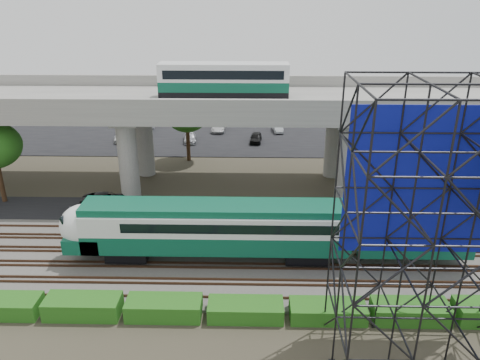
{
  "coord_description": "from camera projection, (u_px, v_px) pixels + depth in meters",
  "views": [
    {
      "loc": [
        1.18,
        -27.72,
        18.67
      ],
      "look_at": [
        0.43,
        6.0,
        4.88
      ],
      "focal_mm": 35.0,
      "sensor_mm": 36.0,
      "label": 1
    }
  ],
  "objects": [
    {
      "name": "parking_lot",
      "position": [
        241.0,
        136.0,
        64.19
      ],
      "size": [
        90.0,
        18.0,
        0.08
      ],
      "primitive_type": "cube",
      "color": "black",
      "rests_on": "ground"
    },
    {
      "name": "ballast_bed",
      "position": [
        233.0,
        260.0,
        34.56
      ],
      "size": [
        90.0,
        12.0,
        0.2
      ],
      "primitive_type": "cube",
      "color": "slate",
      "rests_on": "ground"
    },
    {
      "name": "scaffold_tower",
      "position": [
        438.0,
        242.0,
        22.32
      ],
      "size": [
        9.36,
        6.36,
        15.0
      ],
      "color": "black",
      "rests_on": "ground"
    },
    {
      "name": "rail_tracks",
      "position": [
        233.0,
        258.0,
        34.49
      ],
      "size": [
        90.0,
        9.52,
        0.16
      ],
      "color": "#472D1E",
      "rests_on": "ballast_bed"
    },
    {
      "name": "harbor_water",
      "position": [
        244.0,
        100.0,
        84.56
      ],
      "size": [
        140.0,
        40.0,
        0.03
      ],
      "primitive_type": "cube",
      "color": "#466273",
      "rests_on": "ground"
    },
    {
      "name": "trees",
      "position": [
        190.0,
        134.0,
        45.69
      ],
      "size": [
        40.94,
        16.94,
        7.69
      ],
      "color": "#382314",
      "rests_on": "ground"
    },
    {
      "name": "suv",
      "position": [
        106.0,
        200.0,
        42.99
      ],
      "size": [
        4.7,
        2.41,
        1.27
      ],
      "primitive_type": "imported",
      "rotation": [
        0.0,
        0.0,
        1.64
      ],
      "color": "black",
      "rests_on": "service_road"
    },
    {
      "name": "commuter_train",
      "position": [
        246.0,
        227.0,
        33.49
      ],
      "size": [
        29.3,
        3.06,
        4.3
      ],
      "color": "black",
      "rests_on": "rail_tracks"
    },
    {
      "name": "ground",
      "position": [
        232.0,
        277.0,
        32.74
      ],
      "size": [
        140.0,
        140.0,
        0.0
      ],
      "primitive_type": "plane",
      "color": "#474233",
      "rests_on": "ground"
    },
    {
      "name": "overpass",
      "position": [
        237.0,
        108.0,
        44.45
      ],
      "size": [
        80.0,
        12.0,
        12.4
      ],
      "color": "#9E9B93",
      "rests_on": "ground"
    },
    {
      "name": "service_road",
      "position": [
        236.0,
        211.0,
        42.45
      ],
      "size": [
        90.0,
        5.0,
        0.08
      ],
      "primitive_type": "cube",
      "color": "black",
      "rests_on": "ground"
    },
    {
      "name": "hedge_strip",
      "position": [
        246.0,
        309.0,
        28.53
      ],
      "size": [
        34.6,
        1.8,
        1.2
      ],
      "color": "#175112",
      "rests_on": "ground"
    },
    {
      "name": "parked_cars",
      "position": [
        263.0,
        132.0,
        63.64
      ],
      "size": [
        36.36,
        9.76,
        1.31
      ],
      "color": "silver",
      "rests_on": "parking_lot"
    }
  ]
}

